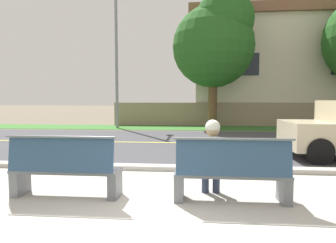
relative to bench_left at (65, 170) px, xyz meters
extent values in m
plane|color=#665B4C|center=(1.29, 7.60, -0.45)|extent=(140.00, 140.00, 0.00)
cube|color=#B7B2A8|center=(1.29, 0.00, -0.44)|extent=(44.00, 3.60, 0.01)
cube|color=#ADA89E|center=(1.29, 1.95, -0.40)|extent=(44.00, 0.30, 0.11)
cube|color=#424247|center=(1.29, 6.10, -0.45)|extent=(52.00, 8.00, 0.01)
cube|color=#E0CC4C|center=(1.29, 6.10, -0.44)|extent=(48.00, 0.14, 0.01)
cube|color=#38702D|center=(1.29, 11.84, -0.44)|extent=(48.00, 2.80, 0.02)
cube|color=slate|center=(-0.79, 0.07, -0.23)|extent=(0.14, 0.40, 0.45)
cube|color=slate|center=(0.79, 0.07, -0.23)|extent=(0.14, 0.40, 0.45)
cube|color=slate|center=(0.00, 0.07, -0.03)|extent=(1.72, 0.44, 0.05)
cube|color=navy|center=(0.00, -0.13, 0.26)|extent=(1.65, 0.12, 0.52)
cylinder|color=slate|center=(0.00, -0.14, 0.54)|extent=(1.72, 0.04, 0.04)
cube|color=slate|center=(1.80, 0.07, -0.23)|extent=(0.14, 0.40, 0.45)
cube|color=slate|center=(3.37, 0.07, -0.23)|extent=(0.14, 0.40, 0.45)
cube|color=slate|center=(2.59, 0.07, -0.03)|extent=(1.72, 0.44, 0.05)
cube|color=navy|center=(2.59, -0.13, 0.26)|extent=(1.65, 0.12, 0.52)
cylinder|color=slate|center=(2.59, -0.14, 0.54)|extent=(1.72, 0.04, 0.04)
cylinder|color=#333D56|center=(2.22, 0.26, 0.06)|extent=(0.15, 0.42, 0.15)
cylinder|color=#333D56|center=(2.40, 0.26, 0.06)|extent=(0.15, 0.42, 0.15)
cylinder|color=#333D56|center=(2.22, 0.45, -0.24)|extent=(0.12, 0.12, 0.43)
cube|color=black|center=(2.22, 0.53, -0.42)|extent=(0.09, 0.24, 0.07)
cylinder|color=#333D56|center=(2.40, 0.45, -0.24)|extent=(0.12, 0.12, 0.43)
cube|color=black|center=(2.40, 0.53, -0.42)|extent=(0.09, 0.24, 0.07)
cube|color=#6B7047|center=(2.31, 0.07, 0.26)|extent=(0.34, 0.20, 0.52)
cylinder|color=#6B7047|center=(2.09, 0.09, 0.28)|extent=(0.09, 0.09, 0.46)
cylinder|color=#6B7047|center=(2.52, 0.09, 0.28)|extent=(0.09, 0.09, 0.46)
sphere|color=tan|center=(2.31, 0.08, 0.65)|extent=(0.21, 0.21, 0.21)
sphere|color=beige|center=(2.31, 0.08, 0.69)|extent=(0.22, 0.22, 0.22)
cylinder|color=black|center=(5.02, 2.86, -0.13)|extent=(0.64, 0.18, 0.64)
cylinder|color=black|center=(5.02, 4.54, -0.13)|extent=(0.64, 0.18, 0.64)
cylinder|color=gray|center=(-2.26, 11.44, 3.51)|extent=(0.16, 0.16, 7.92)
cylinder|color=brown|center=(3.01, 12.15, 0.95)|extent=(0.49, 0.49, 2.81)
sphere|color=#23561E|center=(3.01, 12.15, 4.04)|extent=(4.49, 4.49, 4.49)
sphere|color=#23561E|center=(3.57, 11.82, 5.39)|extent=(3.15, 3.15, 3.15)
cylinder|color=brown|center=(9.46, 14.10, 3.47)|extent=(0.32, 0.32, 7.84)
cone|color=#427A33|center=(9.69, 14.49, 7.14)|extent=(1.64, 1.20, 1.07)
cone|color=#427A33|center=(9.24, 14.49, 7.14)|extent=(1.64, 1.20, 1.07)
cube|color=gray|center=(3.57, 13.44, 0.25)|extent=(13.00, 0.36, 1.40)
cube|color=beige|center=(7.80, 16.64, 2.88)|extent=(11.47, 6.40, 6.66)
cube|color=brown|center=(7.80, 16.64, 6.50)|extent=(12.39, 6.91, 0.60)
cube|color=#232833|center=(5.22, 13.41, 3.21)|extent=(1.10, 0.06, 1.30)
camera|label=1|loc=(2.04, -4.36, 1.09)|focal=31.23mm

